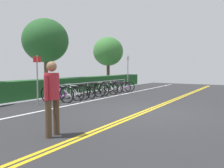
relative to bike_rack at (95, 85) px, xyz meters
name	(u,v)px	position (x,y,z in m)	size (l,w,h in m)	color
ground_plane	(145,112)	(-3.08, -4.24, -0.60)	(30.83, 11.28, 0.05)	#2B2B2D
centre_line_yellow_inner	(147,112)	(-3.08, -4.32, -0.58)	(27.75, 0.10, 0.00)	gold
centre_line_yellow_outer	(142,111)	(-3.08, -4.16, -0.58)	(27.75, 0.10, 0.00)	gold
bike_lane_stripe_white	(73,104)	(-3.08, -1.00, -0.58)	(27.75, 0.12, 0.00)	white
bike_rack	(95,85)	(0.00, 0.00, 0.00)	(6.92, 0.05, 0.77)	#9EA0A5
bicycle_0	(57,94)	(-2.92, 0.07, -0.22)	(0.46, 1.76, 0.77)	black
bicycle_1	(68,93)	(-2.21, 0.01, -0.24)	(0.46, 1.74, 0.73)	black
bicycle_2	(75,92)	(-1.69, 0.06, -0.22)	(0.46, 1.74, 0.77)	black
bicycle_3	(85,92)	(-0.99, -0.01, -0.26)	(0.57, 1.68, 0.68)	black
bicycle_4	(92,90)	(-0.41, -0.06, -0.21)	(0.46, 1.72, 0.79)	black
bicycle_5	(97,89)	(0.27, 0.05, -0.22)	(0.53, 1.80, 0.76)	black
bicycle_6	(106,89)	(0.92, -0.10, -0.25)	(0.46, 1.74, 0.70)	black
bicycle_7	(110,87)	(1.68, 0.07, -0.24)	(0.47, 1.69, 0.72)	black
bicycle_8	(117,87)	(2.21, -0.14, -0.26)	(0.62, 1.71, 0.69)	black
bicycle_9	(122,86)	(2.90, -0.08, -0.26)	(0.65, 1.65, 0.69)	black
pedestrian	(52,93)	(-6.94, -3.63, 0.40)	(0.49, 0.32, 1.70)	#4C3826
sign_post_near	(37,75)	(-3.85, 0.26, 0.68)	(0.36, 0.06, 2.07)	gray
sign_post_far	(128,69)	(4.01, 0.03, 0.84)	(0.36, 0.06, 2.37)	gray
hedge_backdrop	(80,84)	(1.50, 2.27, -0.12)	(15.87, 0.95, 0.91)	#1C4C21
tree_mid	(46,41)	(0.50, 4.26, 2.71)	(2.98, 2.98, 4.71)	brown
tree_far_right	(108,52)	(7.47, 3.76, 2.38)	(2.66, 2.66, 4.25)	#473323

